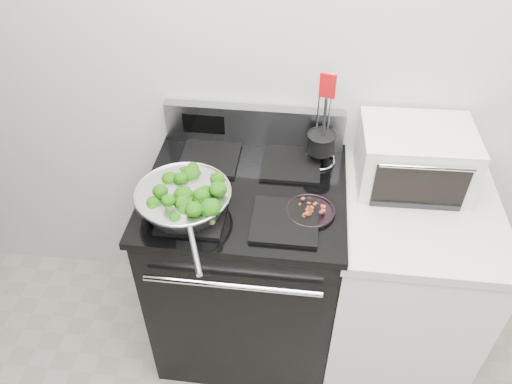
# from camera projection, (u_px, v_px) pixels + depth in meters

# --- Properties ---
(back_wall) EXTENTS (4.00, 0.02, 2.70)m
(back_wall) POSITION_uv_depth(u_px,v_px,m) (333.00, 58.00, 1.91)
(back_wall) COLOR beige
(back_wall) RESTS_ON ground
(gas_range) EXTENTS (0.79, 0.69, 1.13)m
(gas_range) POSITION_uv_depth(u_px,v_px,m) (246.00, 265.00, 2.26)
(gas_range) COLOR black
(gas_range) RESTS_ON floor
(counter) EXTENTS (0.62, 0.68, 0.92)m
(counter) POSITION_uv_depth(u_px,v_px,m) (399.00, 284.00, 2.21)
(counter) COLOR white
(counter) RESTS_ON floor
(skillet) EXTENTS (0.36, 0.55, 0.08)m
(skillet) POSITION_uv_depth(u_px,v_px,m) (183.00, 199.00, 1.82)
(skillet) COLOR silver
(skillet) RESTS_ON gas_range
(broccoli_pile) EXTENTS (0.28, 0.28, 0.10)m
(broccoli_pile) POSITION_uv_depth(u_px,v_px,m) (183.00, 194.00, 1.81)
(broccoli_pile) COLOR #0C3304
(broccoli_pile) RESTS_ON skillet
(bacon_plate) EXTENTS (0.18, 0.18, 0.04)m
(bacon_plate) POSITION_uv_depth(u_px,v_px,m) (310.00, 209.00, 1.83)
(bacon_plate) COLOR black
(bacon_plate) RESTS_ON gas_range
(utensil_holder) EXTENTS (0.13, 0.13, 0.41)m
(utensil_holder) POSITION_uv_depth(u_px,v_px,m) (321.00, 148.00, 2.03)
(utensil_holder) COLOR silver
(utensil_holder) RESTS_ON gas_range
(toaster_oven) EXTENTS (0.44, 0.34, 0.24)m
(toaster_oven) POSITION_uv_depth(u_px,v_px,m) (414.00, 157.00, 1.95)
(toaster_oven) COLOR beige
(toaster_oven) RESTS_ON counter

